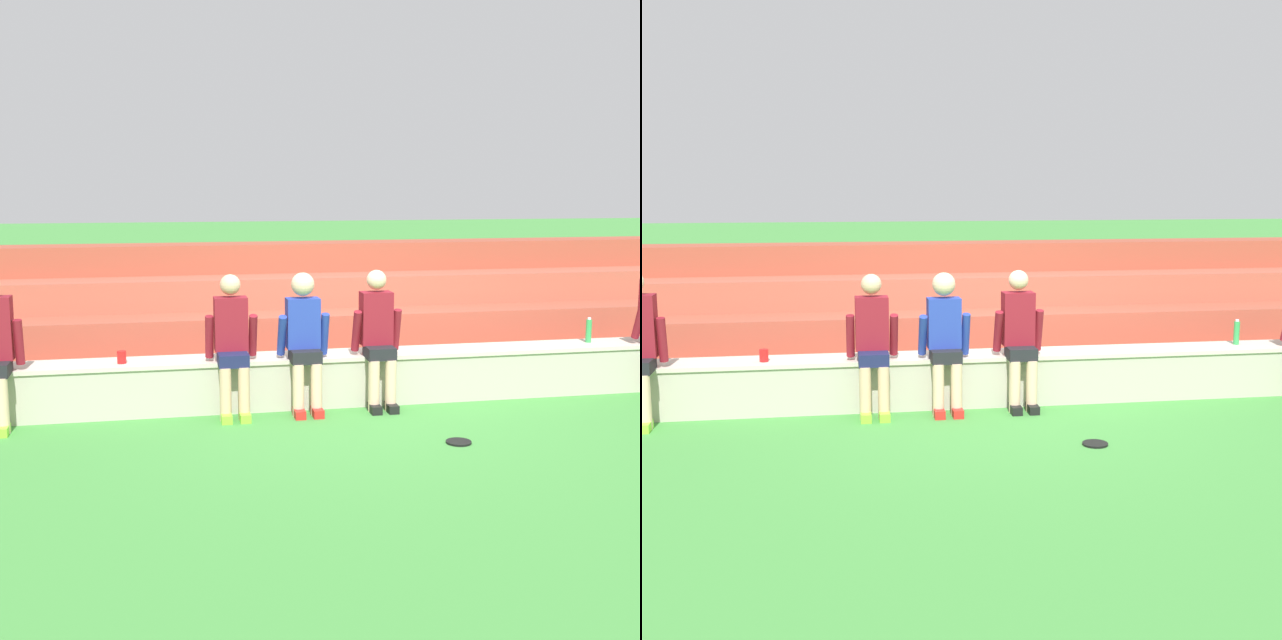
{
  "view_description": "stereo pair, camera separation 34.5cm",
  "coord_description": "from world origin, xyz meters",
  "views": [
    {
      "loc": [
        -1.95,
        -7.81,
        2.21
      ],
      "look_at": [
        -0.33,
        0.22,
        0.86
      ],
      "focal_mm": 46.98,
      "sensor_mm": 36.0,
      "label": 1
    },
    {
      "loc": [
        -1.61,
        -7.87,
        2.21
      ],
      "look_at": [
        -0.33,
        0.22,
        0.86
      ],
      "focal_mm": 46.98,
      "sensor_mm": 36.0,
      "label": 2
    }
  ],
  "objects": [
    {
      "name": "water_bottle_mid_right",
      "position": [
        2.61,
        0.27,
        0.64
      ],
      "size": [
        0.06,
        0.06,
        0.27
      ],
      "color": "green",
      "rests_on": "stone_seating_wall"
    },
    {
      "name": "stone_seating_wall",
      "position": [
        0.0,
        0.22,
        0.27
      ],
      "size": [
        8.31,
        0.49,
        0.51
      ],
      "color": "#B7AF9E",
      "rests_on": "ground"
    },
    {
      "name": "person_left_of_center",
      "position": [
        -1.23,
        -0.01,
        0.71
      ],
      "size": [
        0.5,
        0.54,
        1.35
      ],
      "color": "#DBAD89",
      "rests_on": "ground"
    },
    {
      "name": "frisbee",
      "position": [
        0.58,
        -1.28,
        0.01
      ],
      "size": [
        0.22,
        0.22,
        0.02
      ],
      "primitive_type": "cylinder",
      "color": "black",
      "rests_on": "ground"
    },
    {
      "name": "brick_bleachers",
      "position": [
        0.0,
        2.17,
        0.54
      ],
      "size": [
        11.8,
        2.5,
        1.44
      ],
      "color": "#A04935",
      "rests_on": "ground"
    },
    {
      "name": "person_center",
      "position": [
        -0.54,
        -0.02,
        0.73
      ],
      "size": [
        0.5,
        0.5,
        1.35
      ],
      "color": "beige",
      "rests_on": "ground"
    },
    {
      "name": "ground_plane",
      "position": [
        0.0,
        0.0,
        0.0
      ],
      "size": [
        80.0,
        80.0,
        0.0
      ],
      "primitive_type": "plane",
      "color": "#428E3D"
    },
    {
      "name": "plastic_cup_left_end",
      "position": [
        -2.27,
        0.16,
        0.57
      ],
      "size": [
        0.09,
        0.09,
        0.12
      ],
      "primitive_type": "cylinder",
      "color": "red",
      "rests_on": "stone_seating_wall"
    },
    {
      "name": "person_right_of_center",
      "position": [
        0.2,
        0.01,
        0.72
      ],
      "size": [
        0.49,
        0.51,
        1.36
      ],
      "color": "beige",
      "rests_on": "ground"
    }
  ]
}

